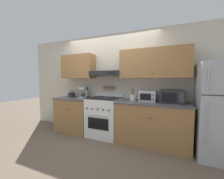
% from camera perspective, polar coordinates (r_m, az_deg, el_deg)
% --- Properties ---
extents(ground_plane, '(16.00, 16.00, 0.00)m').
position_cam_1_polar(ground_plane, '(3.32, -6.06, -20.52)').
color(ground_plane, brown).
extents(wall_back, '(5.20, 0.46, 2.55)m').
position_cam_1_polar(wall_back, '(3.54, 0.40, 4.81)').
color(wall_back, beige).
rests_on(wall_back, ground_plane).
extents(counter_left, '(0.95, 0.67, 0.90)m').
position_cam_1_polar(counter_left, '(3.89, -14.91, -9.84)').
color(counter_left, olive).
rests_on(counter_left, ground_plane).
extents(counter_right, '(1.50, 0.67, 0.90)m').
position_cam_1_polar(counter_right, '(3.13, 16.19, -13.29)').
color(counter_right, olive).
rests_on(counter_right, ground_plane).
extents(stove_range, '(0.76, 0.66, 1.03)m').
position_cam_1_polar(stove_range, '(3.44, -3.32, -11.20)').
color(stove_range, white).
rests_on(stove_range, ground_plane).
extents(refrigerator, '(0.70, 0.78, 1.68)m').
position_cam_1_polar(refrigerator, '(3.07, 38.06, -6.94)').
color(refrigerator, '#ADAFB5').
rests_on(refrigerator, ground_plane).
extents(tea_kettle, '(0.24, 0.19, 0.20)m').
position_cam_1_polar(tea_kettle, '(3.99, -16.43, -1.92)').
color(tea_kettle, '#232326').
rests_on(tea_kettle, counter_left).
extents(coffee_maker, '(0.18, 0.21, 0.29)m').
position_cam_1_polar(coffee_maker, '(3.76, -11.62, -1.07)').
color(coffee_maker, '#ADAFB5').
rests_on(coffee_maker, counter_left).
extents(microwave, '(0.46, 0.40, 0.27)m').
position_cam_1_polar(microwave, '(3.10, 23.65, -2.59)').
color(microwave, '#232326').
rests_on(microwave, counter_right).
extents(utensil_crock, '(0.13, 0.13, 0.29)m').
position_cam_1_polar(utensil_crock, '(3.18, 8.70, -3.27)').
color(utensil_crock, silver).
rests_on(utensil_crock, counter_right).
extents(toaster_oven, '(0.35, 0.30, 0.23)m').
position_cam_1_polar(toaster_oven, '(3.11, 14.67, -2.68)').
color(toaster_oven, '#ADAFB5').
rests_on(toaster_oven, counter_right).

